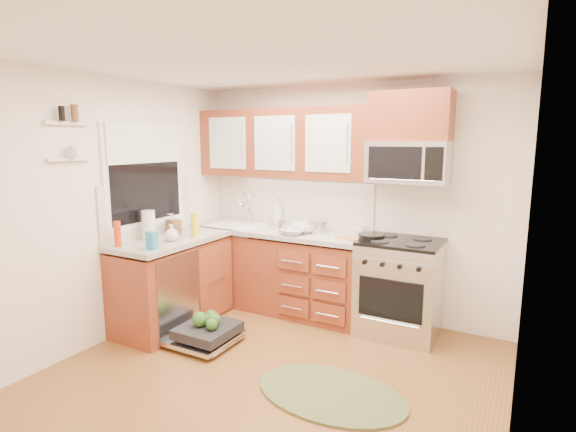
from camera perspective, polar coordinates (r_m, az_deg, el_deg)
The scene contains 38 objects.
floor at distance 3.84m, azimuth -2.87°, elevation -20.23°, with size 3.50×3.50×0.00m, color brown.
ceiling at distance 3.38m, azimuth -3.25°, elevation 19.65°, with size 3.50×3.50×0.00m, color white.
wall_back at distance 4.95m, azimuth 7.66°, elevation 1.87°, with size 3.50×0.04×2.50m, color silver.
wall_front at distance 2.16m, azimuth -28.56°, elevation -9.38°, with size 3.50×0.04×2.50m, color silver.
wall_left at distance 4.55m, azimuth -22.14°, elevation 0.57°, with size 0.04×3.50×2.50m, color silver.
wall_right at distance 2.91m, azimuth 27.88°, elevation -4.66°, with size 0.04×3.50×2.50m, color silver.
base_cabinet_back at distance 5.16m, azimuth -1.35°, elevation -7.09°, with size 2.05×0.60×0.85m, color maroon.
base_cabinet_left at distance 4.87m, azimuth -14.43°, elevation -8.44°, with size 0.60×1.25×0.85m, color maroon.
countertop_back at distance 5.04m, azimuth -1.43°, elevation -1.94°, with size 2.07×0.64×0.05m, color #A9A49A.
countertop_left at distance 4.74m, azimuth -14.58°, elevation -2.99°, with size 0.64×1.27×0.05m, color #A9A49A.
backsplash_back at distance 5.24m, azimuth 0.18°, elevation 1.95°, with size 2.05×0.02×0.57m, color beige.
backsplash_left at distance 4.89m, azimuth -17.26°, elevation 0.96°, with size 0.02×1.25×0.57m, color beige.
upper_cabinets at distance 5.05m, azimuth -0.70°, elevation 9.23°, with size 2.05×0.35×0.75m, color maroon, non-canonical shape.
cabinet_over_mw at distance 4.54m, azimuth 15.31°, elevation 12.13°, with size 0.76×0.35×0.47m, color maroon.
range at distance 4.62m, azimuth 13.96°, elevation -8.76°, with size 0.76×0.64×0.95m, color silver, non-canonical shape.
microwave at distance 4.51m, azimuth 14.99°, elevation 6.63°, with size 0.76×0.38×0.40m, color silver, non-canonical shape.
sink at distance 5.32m, azimuth -6.43°, elevation -2.48°, with size 0.62×0.50×0.26m, color white, non-canonical shape.
dishwasher at distance 4.46m, azimuth -10.55°, elevation -14.48°, with size 0.70×0.60×0.20m, color silver, non-canonical shape.
window at distance 4.84m, azimuth -17.67°, elevation 4.90°, with size 0.03×1.05×1.05m, color white, non-canonical shape.
window_blind at distance 4.81m, azimuth -17.66°, elevation 8.82°, with size 0.02×0.96×0.40m, color white.
shelf_upper at distance 4.27m, azimuth -26.26°, elevation 10.52°, with size 0.04×0.40×0.03m, color white.
shelf_lower at distance 4.27m, azimuth -25.96°, elevation 6.51°, with size 0.04×0.40×0.03m, color white.
rug at distance 3.68m, azimuth 5.45°, elevation -21.53°, with size 1.18×0.77×0.02m, color #545F36, non-canonical shape.
skillet at distance 4.50m, azimuth 10.53°, elevation -2.56°, with size 0.25×0.25×0.05m, color black.
stock_pot at distance 4.84m, azimuth 3.78°, elevation -1.35°, with size 0.22×0.22×0.13m, color silver.
cutting_board at distance 4.58m, azimuth 7.93°, elevation -2.75°, with size 0.28×0.18×0.02m, color #A07949.
canister at distance 4.77m, azimuth -0.73°, elevation -1.37°, with size 0.09×0.09×0.15m, color silver.
paper_towel_roll at distance 4.72m, azimuth -17.29°, elevation -1.08°, with size 0.13×0.13×0.29m, color white.
mustard_bottle at distance 4.72m, azimuth -11.73°, elevation -1.09°, with size 0.08×0.08×0.25m, color yellow.
red_bottle at distance 4.48m, azimuth -20.83°, elevation -2.15°, with size 0.06×0.06×0.24m, color red.
wooden_box at distance 4.95m, azimuth -14.34°, elevation -1.31°, with size 0.14×0.10×0.14m, color brown.
blue_carton at distance 4.28m, azimuth -16.90°, elevation -3.00°, with size 0.10×0.06×0.16m, color teal.
bowl_a at distance 4.72m, azimuth 0.56°, elevation -2.04°, with size 0.25×0.25×0.06m, color #999999.
bowl_b at distance 4.85m, azimuth 2.11°, elevation -1.54°, with size 0.30×0.30×0.09m, color #999999.
cup at distance 4.81m, azimuth 9.20°, elevation -1.77°, with size 0.12×0.12×0.09m, color #999999.
soap_bottle_a at distance 5.27m, azimuth -1.31°, elevation 0.68°, with size 0.13×0.13×0.33m, color #999999.
soap_bottle_b at distance 4.98m, azimuth -14.53°, elevation -0.86°, with size 0.09×0.10×0.21m, color #999999.
soap_bottle_c at distance 4.57m, azimuth -14.58°, elevation -2.05°, with size 0.13×0.13×0.17m, color #999999.
Camera 1 is at (1.75, -2.83, 1.91)m, focal length 28.00 mm.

